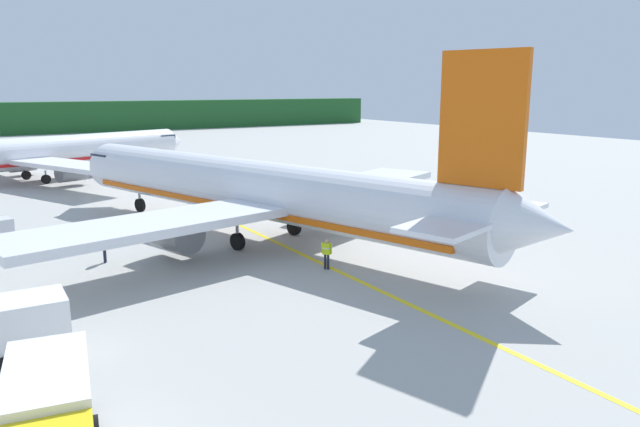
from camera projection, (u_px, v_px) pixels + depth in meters
name	position (u px, v px, depth m)	size (l,w,h in m)	color
airliner_foreground	(257.00, 191.00, 39.96)	(34.08, 40.76, 11.90)	silver
airliner_mid_apron	(41.00, 153.00, 65.52)	(36.32, 30.40, 10.65)	white
service_truck_catering	(48.00, 421.00, 15.87)	(3.18, 6.62, 2.65)	yellow
crew_marshaller	(104.00, 247.00, 35.19)	(0.39, 0.58, 1.60)	#191E33
crew_loader_right	(327.00, 251.00, 33.87)	(0.45, 0.53, 1.78)	#191E33
apron_guide_line	(300.00, 253.00, 37.33)	(0.30, 60.00, 0.01)	yellow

